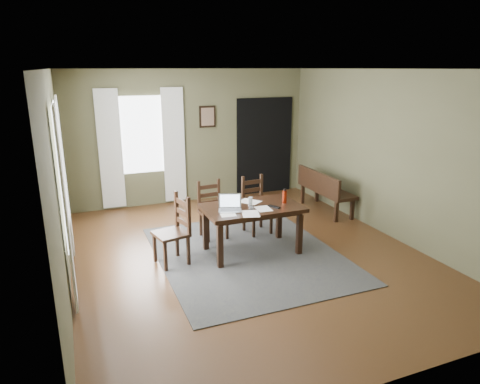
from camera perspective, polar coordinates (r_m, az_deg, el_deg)
name	(u,v)px	position (r m, az deg, el deg)	size (l,w,h in m)	color
ground	(247,254)	(6.54, 0.99, -8.32)	(5.00, 6.00, 0.01)	#492C16
room_shell	(248,136)	(6.02, 1.07, 7.53)	(5.02, 6.02, 2.71)	brown
rug	(247,254)	(6.54, 0.99, -8.23)	(2.60, 3.20, 0.01)	#363636
dining_table	(252,212)	(6.39, 1.62, -2.65)	(1.45, 0.87, 0.72)	black
chair_end	(174,231)	(6.15, -8.77, -5.15)	(0.52, 0.52, 1.00)	black
chair_back_left	(212,210)	(7.04, -3.72, -2.46)	(0.44, 0.44, 0.94)	black
chair_back_right	(256,205)	(7.25, 2.15, -1.81)	(0.46, 0.46, 0.96)	black
bench	(323,188)	(8.43, 11.07, 0.56)	(0.46, 1.42, 0.80)	black
laptop	(230,206)	(6.18, -1.34, -1.87)	(0.40, 0.35, 0.23)	#B7B7BC
computer_mouse	(251,208)	(6.23, 1.53, -2.14)	(0.05, 0.09, 0.03)	#3F3F42
tv_remote	(274,207)	(6.32, 4.59, -1.96)	(0.05, 0.19, 0.02)	black
drinking_glass	(250,202)	(6.34, 1.41, -1.29)	(0.06, 0.06, 0.14)	silver
water_bottle	(285,196)	(6.51, 5.96, -0.60)	(0.09, 0.09, 0.23)	#A0230C
paper_a	(228,214)	(6.03, -1.67, -2.91)	(0.22, 0.28, 0.00)	white
paper_b	(263,209)	(6.24, 3.13, -2.25)	(0.21, 0.27, 0.00)	white
paper_c	(250,202)	(6.57, 1.31, -1.28)	(0.24, 0.31, 0.00)	white
paper_e	(251,214)	(6.02, 1.41, -2.92)	(0.24, 0.31, 0.00)	white
window_left	(61,173)	(5.82, -22.81, 2.41)	(0.01, 1.30, 1.70)	white
window_back	(142,135)	(8.65, -12.95, 7.43)	(1.00, 0.01, 1.50)	white
curtain_left_near	(66,211)	(5.09, -22.20, -2.31)	(0.03, 0.48, 2.30)	silver
curtain_left_far	(65,177)	(6.68, -22.31, 1.90)	(0.03, 0.48, 2.30)	silver
curtain_back_left	(110,150)	(8.58, -16.91, 5.38)	(0.44, 0.03, 2.30)	silver
curtain_back_right	(174,146)	(8.77, -8.80, 6.11)	(0.44, 0.03, 2.30)	silver
framed_picture	(207,117)	(8.91, -4.36, 9.99)	(0.34, 0.03, 0.44)	black
doorway_back	(264,146)	(9.48, 3.27, 6.11)	(1.30, 0.03, 2.10)	black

